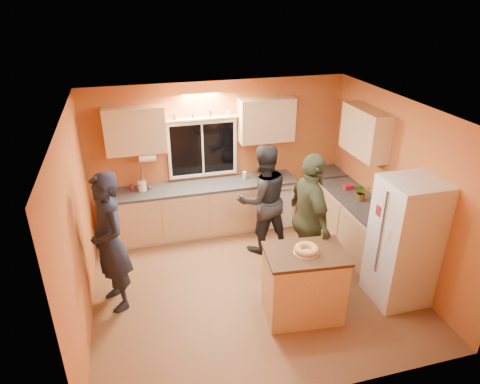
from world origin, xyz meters
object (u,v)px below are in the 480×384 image
object	(u,v)px
person_center	(263,199)
person_right	(310,219)
island	(304,284)
person_left	(110,243)
refrigerator	(404,242)

from	to	relation	value
person_center	person_right	bearing A→B (deg)	107.05
island	person_left	world-z (taller)	person_left
person_center	person_right	distance (m)	1.00
refrigerator	person_center	bearing A→B (deg)	130.48
person_center	person_right	xyz separation A→B (m)	(0.41, -0.91, 0.07)
island	person_right	world-z (taller)	person_right
person_left	island	bearing A→B (deg)	47.92
island	refrigerator	bearing A→B (deg)	5.81
person_left	person_center	bearing A→B (deg)	87.03
refrigerator	person_center	distance (m)	2.22
island	person_right	distance (m)	0.99
refrigerator	island	size ratio (longest dim) A/B	1.67
refrigerator	person_left	bearing A→B (deg)	166.82
island	person_right	bearing A→B (deg)	69.65
island	person_right	size ratio (longest dim) A/B	0.55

